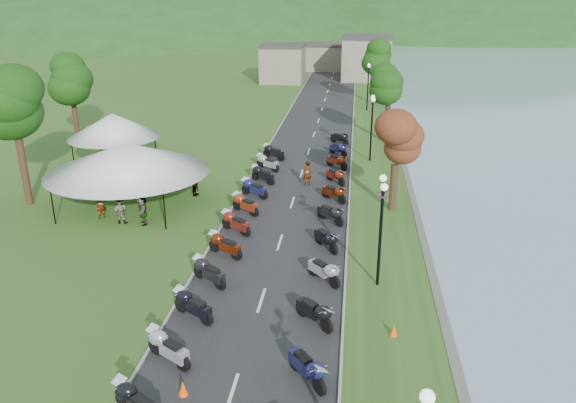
{
  "coord_description": "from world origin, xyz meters",
  "views": [
    {
      "loc": [
        3.64,
        -4.82,
        12.5
      ],
      "look_at": [
        0.11,
        24.76,
        1.3
      ],
      "focal_mm": 35.0,
      "sensor_mm": 36.0,
      "label": 1
    }
  ],
  "objects_px": {
    "pedestrian_a": "(102,218)",
    "pedestrian_b": "(122,223)",
    "vendor_tent_main": "(129,175)",
    "pedestrian_c": "(110,196)"
  },
  "relations": [
    {
      "from": "pedestrian_a",
      "to": "pedestrian_c",
      "type": "height_order",
      "value": "pedestrian_c"
    },
    {
      "from": "pedestrian_b",
      "to": "pedestrian_a",
      "type": "bearing_deg",
      "value": -25.63
    },
    {
      "from": "pedestrian_b",
      "to": "pedestrian_c",
      "type": "height_order",
      "value": "pedestrian_c"
    },
    {
      "from": "pedestrian_b",
      "to": "pedestrian_c",
      "type": "bearing_deg",
      "value": -62.35
    },
    {
      "from": "vendor_tent_main",
      "to": "pedestrian_c",
      "type": "relative_size",
      "value": 3.91
    },
    {
      "from": "pedestrian_a",
      "to": "pedestrian_c",
      "type": "bearing_deg",
      "value": 56.43
    },
    {
      "from": "pedestrian_a",
      "to": "pedestrian_b",
      "type": "height_order",
      "value": "pedestrian_a"
    },
    {
      "from": "pedestrian_a",
      "to": "pedestrian_b",
      "type": "relative_size",
      "value": 1.04
    },
    {
      "from": "vendor_tent_main",
      "to": "pedestrian_b",
      "type": "height_order",
      "value": "vendor_tent_main"
    },
    {
      "from": "pedestrian_a",
      "to": "pedestrian_c",
      "type": "xyz_separation_m",
      "value": [
        -1.18,
        3.75,
        0.0
      ]
    }
  ]
}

